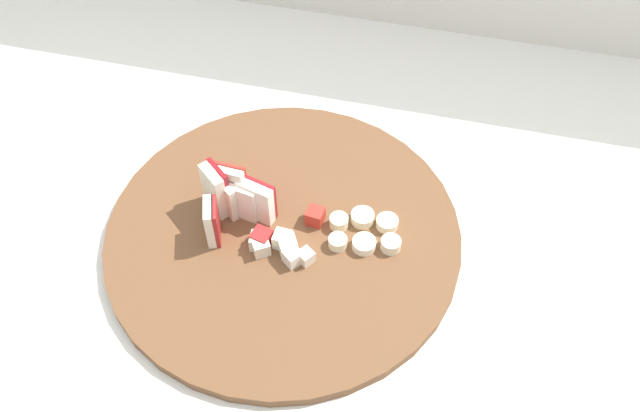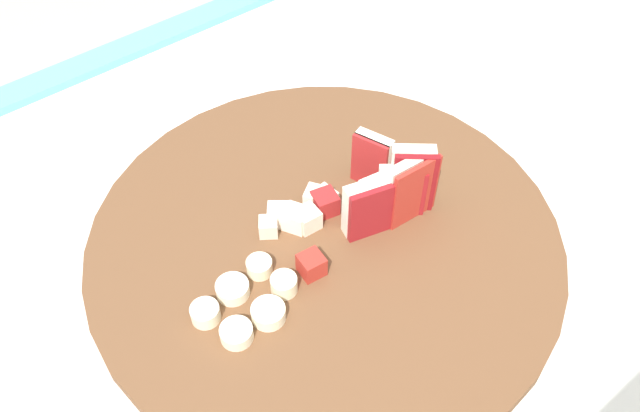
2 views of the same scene
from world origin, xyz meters
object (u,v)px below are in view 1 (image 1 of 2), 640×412
apple_wedge_fan (230,198)px  apple_dice_pile (282,241)px  cutting_board (283,235)px  banana_slice_rows (365,231)px

apple_wedge_fan → apple_dice_pile: 0.08m
cutting_board → apple_dice_pile: 0.03m
cutting_board → apple_dice_pile: size_ratio=5.06×
apple_wedge_fan → cutting_board: bearing=-10.7°
apple_dice_pile → banana_slice_rows: bearing=23.5°
banana_slice_rows → apple_dice_pile: bearing=-156.5°
cutting_board → apple_dice_pile: apple_dice_pile is taller
cutting_board → apple_wedge_fan: apple_wedge_fan is taller
cutting_board → apple_dice_pile: (0.00, -0.02, 0.02)m
apple_dice_pile → banana_slice_rows: 0.10m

